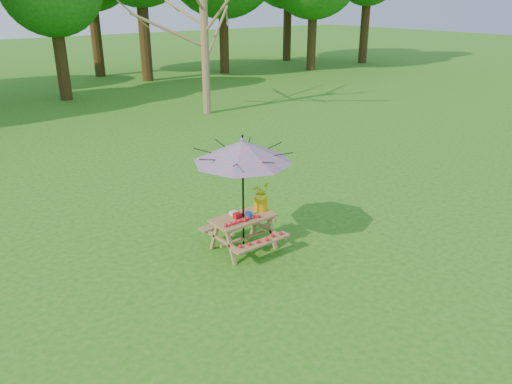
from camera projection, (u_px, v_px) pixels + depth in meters
picnic_table at (244, 234)px, 9.43m from camera, size 1.20×1.32×0.67m
patio_umbrella at (243, 151)px, 8.84m from camera, size 1.85×1.85×2.25m
produce_bins at (241, 215)px, 9.26m from camera, size 0.28×0.44×0.13m
tomatoes_row at (243, 221)px, 9.07m from camera, size 0.77×0.13×0.07m
flower_bucket at (261, 195)px, 9.50m from camera, size 0.43×0.40×0.57m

